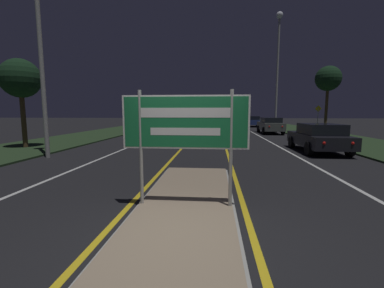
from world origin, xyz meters
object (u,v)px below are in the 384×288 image
at_px(car_receding_0, 319,137).
at_px(car_receding_1, 270,125).
at_px(car_receding_2, 252,121).
at_px(car_approaching_0, 176,128).
at_px(highway_sign, 185,126).
at_px(warning_sign, 318,116).
at_px(streetlight_right_near, 278,54).

relative_size(car_receding_0, car_receding_1, 0.95).
bearing_deg(car_receding_2, car_approaching_0, -116.60).
height_order(highway_sign, warning_sign, warning_sign).
height_order(streetlight_right_near, warning_sign, streetlight_right_near).
distance_m(streetlight_right_near, car_receding_2, 12.32).
bearing_deg(warning_sign, car_approaching_0, -155.63).
bearing_deg(car_receding_0, car_receding_2, 90.32).
bearing_deg(warning_sign, streetlight_right_near, -174.23).
bearing_deg(car_approaching_0, car_receding_2, 63.40).
distance_m(car_receding_0, car_receding_2, 21.98).
relative_size(car_receding_1, car_receding_2, 1.05).
height_order(highway_sign, car_receding_0, highway_sign).
relative_size(highway_sign, streetlight_right_near, 0.23).
bearing_deg(warning_sign, highway_sign, -116.89).
distance_m(car_receding_1, car_receding_2, 10.98).
bearing_deg(car_receding_1, car_receding_2, 90.54).
height_order(streetlight_right_near, car_receding_0, streetlight_right_near).
bearing_deg(car_receding_0, warning_sign, 69.47).
xyz_separation_m(highway_sign, warning_sign, (10.10, 19.91, -0.11)).
relative_size(car_receding_0, car_approaching_0, 1.04).
bearing_deg(warning_sign, car_receding_1, -168.96).
xyz_separation_m(highway_sign, car_approaching_0, (-2.36, 14.27, -0.91)).
distance_m(highway_sign, streetlight_right_near, 21.19).
bearing_deg(car_receding_0, car_approaching_0, 142.13).
relative_size(streetlight_right_near, car_receding_2, 2.53).
distance_m(streetlight_right_near, car_receding_0, 13.17).
bearing_deg(highway_sign, car_receding_1, 73.53).
height_order(car_receding_0, warning_sign, warning_sign).
xyz_separation_m(highway_sign, car_receding_0, (5.65, 8.04, -0.95)).
xyz_separation_m(highway_sign, car_receding_2, (5.52, 30.02, -0.94)).
xyz_separation_m(car_receding_0, car_receding_1, (-0.02, 11.00, 0.04)).
bearing_deg(highway_sign, streetlight_right_near, 72.44).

